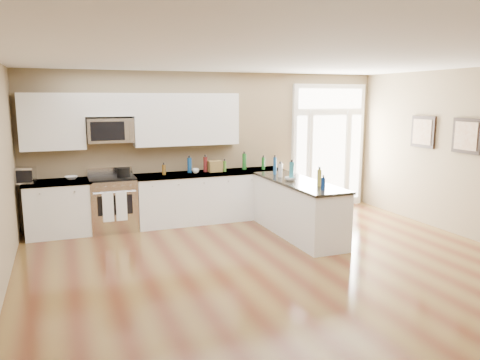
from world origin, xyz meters
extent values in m
plane|color=#552A18|center=(0.00, 0.00, 0.00)|extent=(8.00, 8.00, 0.00)
plane|color=#887556|center=(0.00, 4.00, 1.40)|extent=(7.00, 0.00, 7.00)
plane|color=white|center=(0.00, 0.00, 2.80)|extent=(8.00, 8.00, 0.00)
cube|color=white|center=(-2.87, 3.69, 0.45)|extent=(1.06, 0.62, 0.90)
cube|color=black|center=(-2.87, 3.69, 0.05)|extent=(1.02, 0.52, 0.10)
cube|color=black|center=(-2.87, 3.69, 0.92)|extent=(1.10, 0.66, 0.04)
cube|color=white|center=(-0.16, 3.69, 0.45)|extent=(2.81, 0.62, 0.90)
cube|color=black|center=(-0.16, 3.69, 0.05)|extent=(2.77, 0.52, 0.10)
cube|color=black|center=(-0.16, 3.69, 0.92)|extent=(2.85, 0.66, 0.04)
cube|color=white|center=(0.93, 2.24, 0.45)|extent=(0.65, 2.28, 0.90)
cube|color=black|center=(0.93, 2.24, 0.05)|extent=(0.61, 2.18, 0.10)
cube|color=black|center=(0.93, 2.24, 0.92)|extent=(0.69, 2.32, 0.04)
cube|color=white|center=(-2.88, 3.83, 1.93)|extent=(1.04, 0.33, 0.95)
cube|color=white|center=(-0.57, 3.83, 1.93)|extent=(1.94, 0.33, 0.95)
cube|color=white|center=(-1.95, 3.83, 2.20)|extent=(0.82, 0.33, 0.40)
cube|color=silver|center=(-1.95, 3.80, 1.76)|extent=(0.78, 0.40, 0.42)
cube|color=black|center=(-2.01, 3.59, 1.76)|extent=(0.56, 0.01, 0.32)
cube|color=white|center=(2.55, 3.96, 1.30)|extent=(1.70, 0.08, 2.60)
cube|color=white|center=(2.55, 3.91, 1.05)|extent=(0.78, 0.02, 1.80)
cube|color=white|center=(1.89, 3.91, 1.05)|extent=(0.22, 0.02, 1.80)
cube|color=white|center=(3.21, 3.91, 1.05)|extent=(0.22, 0.02, 1.80)
cube|color=white|center=(2.55, 3.91, 2.30)|extent=(1.50, 0.02, 0.40)
cube|color=black|center=(3.47, 2.20, 1.70)|extent=(0.04, 0.58, 0.58)
cube|color=#A06B40|center=(3.45, 2.20, 1.70)|extent=(0.01, 0.46, 0.46)
cube|color=black|center=(3.47, 1.20, 1.70)|extent=(0.04, 0.58, 0.58)
cube|color=#A06B40|center=(3.45, 1.20, 1.70)|extent=(0.01, 0.46, 0.46)
cube|color=silver|center=(-1.97, 3.69, 0.46)|extent=(0.79, 0.65, 0.92)
cube|color=black|center=(-1.97, 3.69, 0.94)|extent=(0.79, 0.60, 0.03)
cube|color=silver|center=(-1.97, 3.99, 1.01)|extent=(0.79, 0.04, 0.14)
cube|color=black|center=(-1.97, 3.36, 0.52)|extent=(0.58, 0.01, 0.34)
cylinder|color=silver|center=(-1.97, 3.34, 0.74)|extent=(0.70, 0.02, 0.02)
cube|color=white|center=(-2.09, 3.33, 0.50)|extent=(0.18, 0.02, 0.50)
cube|color=white|center=(-1.87, 3.33, 0.50)|extent=(0.18, 0.02, 0.50)
cylinder|color=black|center=(-1.77, 3.64, 1.04)|extent=(0.29, 0.29, 0.18)
cube|color=silver|center=(-3.35, 3.63, 1.07)|extent=(0.36, 0.31, 0.27)
cube|color=brown|center=(-0.08, 3.69, 1.04)|extent=(0.26, 0.19, 0.21)
imported|color=white|center=(-2.64, 3.78, 0.97)|extent=(0.24, 0.24, 0.05)
imported|color=white|center=(0.81, 2.31, 0.97)|extent=(0.19, 0.19, 0.06)
imported|color=white|center=(-0.47, 3.64, 0.99)|extent=(0.14, 0.14, 0.09)
cylinder|color=#19591E|center=(0.55, 3.76, 1.10)|extent=(0.08, 0.08, 0.31)
cylinder|color=navy|center=(-0.55, 3.76, 1.08)|extent=(0.08, 0.08, 0.28)
cylinder|color=brown|center=(-1.05, 3.68, 1.03)|extent=(0.07, 0.07, 0.18)
cylinder|color=olive|center=(1.01, 1.70, 1.08)|extent=(0.07, 0.07, 0.27)
cylinder|color=#26727F|center=(0.85, 2.35, 1.09)|extent=(0.08, 0.08, 0.31)
cylinder|color=#591919|center=(-0.25, 3.73, 1.08)|extent=(0.08, 0.08, 0.28)
cylinder|color=#B2B2B7|center=(0.81, 2.70, 1.06)|extent=(0.08, 0.08, 0.24)
cylinder|color=navy|center=(0.90, 1.40, 1.04)|extent=(0.06, 0.06, 0.19)
cylinder|color=#3F7226|center=(0.10, 3.63, 1.04)|extent=(0.06, 0.06, 0.20)
cylinder|color=#19591E|center=(0.90, 3.63, 1.06)|extent=(0.07, 0.07, 0.24)
cylinder|color=navy|center=(0.85, 3.00, 1.10)|extent=(0.06, 0.06, 0.31)
camera|label=1|loc=(-2.77, -4.63, 2.32)|focal=35.00mm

